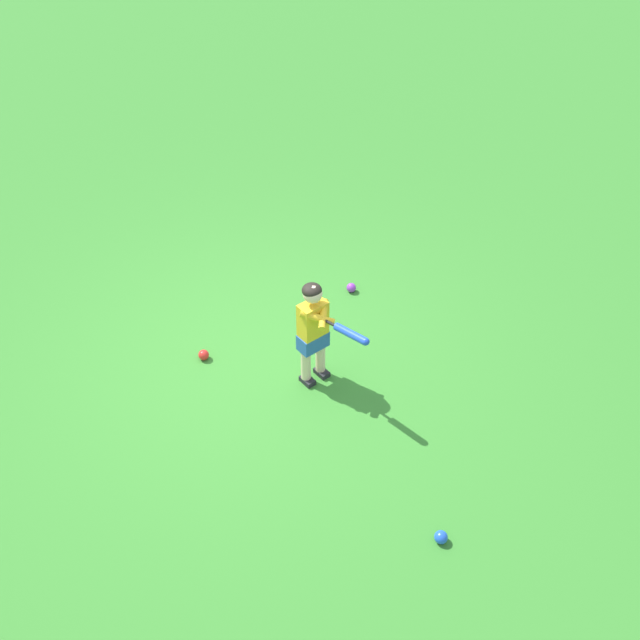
# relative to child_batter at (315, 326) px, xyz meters

# --- Properties ---
(ground_plane) EXTENTS (40.00, 40.00, 0.00)m
(ground_plane) POSITION_rel_child_batter_xyz_m (-0.62, 0.19, -0.65)
(ground_plane) COLOR #38842D
(child_batter) EXTENTS (0.70, 0.55, 1.08)m
(child_batter) POSITION_rel_child_batter_xyz_m (0.00, 0.00, 0.00)
(child_batter) COLOR #232328
(child_batter) RESTS_ON ground
(play_ball_near_batter) EXTENTS (0.10, 0.10, 0.10)m
(play_ball_near_batter) POSITION_rel_child_batter_xyz_m (1.29, -1.50, -0.60)
(play_ball_near_batter) COLOR blue
(play_ball_near_batter) RESTS_ON ground
(play_ball_far_left) EXTENTS (0.10, 0.10, 0.10)m
(play_ball_far_left) POSITION_rel_child_batter_xyz_m (0.09, 1.36, -0.60)
(play_ball_far_left) COLOR purple
(play_ball_far_left) RESTS_ON ground
(play_ball_center_lawn) EXTENTS (0.10, 0.10, 0.10)m
(play_ball_center_lawn) POSITION_rel_child_batter_xyz_m (-1.10, 0.04, -0.60)
(play_ball_center_lawn) COLOR red
(play_ball_center_lawn) RESTS_ON ground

